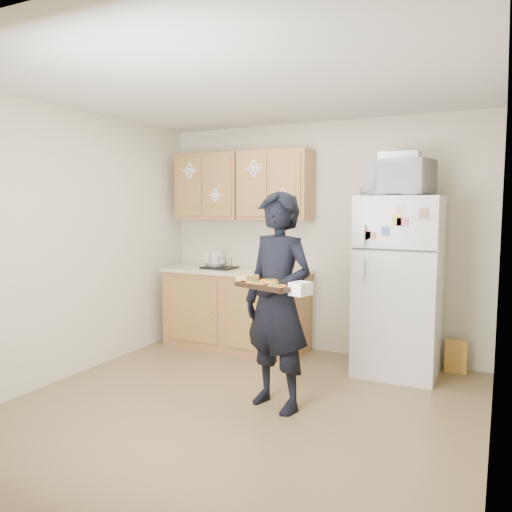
# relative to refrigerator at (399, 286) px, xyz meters

# --- Properties ---
(floor) EXTENTS (3.60, 3.60, 0.00)m
(floor) POSITION_rel_refrigerator_xyz_m (-0.95, -1.43, -0.85)
(floor) COLOR brown
(floor) RESTS_ON ground
(ceiling) EXTENTS (3.60, 3.60, 0.00)m
(ceiling) POSITION_rel_refrigerator_xyz_m (-0.95, -1.43, 1.65)
(ceiling) COLOR beige
(ceiling) RESTS_ON wall_back
(wall_back) EXTENTS (3.60, 0.04, 2.50)m
(wall_back) POSITION_rel_refrigerator_xyz_m (-0.95, 0.37, 0.40)
(wall_back) COLOR beige
(wall_back) RESTS_ON floor
(wall_front) EXTENTS (3.60, 0.04, 2.50)m
(wall_front) POSITION_rel_refrigerator_xyz_m (-0.95, -3.23, 0.40)
(wall_front) COLOR beige
(wall_front) RESTS_ON floor
(wall_left) EXTENTS (0.04, 3.60, 2.50)m
(wall_left) POSITION_rel_refrigerator_xyz_m (-2.75, -1.43, 0.40)
(wall_left) COLOR beige
(wall_left) RESTS_ON floor
(wall_right) EXTENTS (0.04, 3.60, 2.50)m
(wall_right) POSITION_rel_refrigerator_xyz_m (0.85, -1.43, 0.40)
(wall_right) COLOR beige
(wall_right) RESTS_ON floor
(refrigerator) EXTENTS (0.75, 0.70, 1.70)m
(refrigerator) POSITION_rel_refrigerator_xyz_m (0.00, 0.00, 0.00)
(refrigerator) COLOR silver
(refrigerator) RESTS_ON floor
(base_cabinet) EXTENTS (1.60, 0.60, 0.86)m
(base_cabinet) POSITION_rel_refrigerator_xyz_m (-1.80, 0.05, -0.42)
(base_cabinet) COLOR olive
(base_cabinet) RESTS_ON floor
(countertop) EXTENTS (1.64, 0.64, 0.04)m
(countertop) POSITION_rel_refrigerator_xyz_m (-1.80, 0.05, 0.03)
(countertop) COLOR #BFB792
(countertop) RESTS_ON base_cabinet
(upper_cab_left) EXTENTS (0.80, 0.33, 0.75)m
(upper_cab_left) POSITION_rel_refrigerator_xyz_m (-2.20, 0.18, 0.98)
(upper_cab_left) COLOR olive
(upper_cab_left) RESTS_ON wall_back
(upper_cab_right) EXTENTS (0.80, 0.33, 0.75)m
(upper_cab_right) POSITION_rel_refrigerator_xyz_m (-1.38, 0.18, 0.98)
(upper_cab_right) COLOR olive
(upper_cab_right) RESTS_ON wall_back
(cereal_box) EXTENTS (0.20, 0.07, 0.32)m
(cereal_box) POSITION_rel_refrigerator_xyz_m (0.52, 0.24, -0.69)
(cereal_box) COLOR #D9C74C
(cereal_box) RESTS_ON floor
(person) EXTENTS (0.72, 0.58, 1.72)m
(person) POSITION_rel_refrigerator_xyz_m (-0.70, -1.28, 0.01)
(person) COLOR black
(person) RESTS_ON floor
(baking_tray) EXTENTS (0.53, 0.45, 0.04)m
(baking_tray) POSITION_rel_refrigerator_xyz_m (-0.61, -1.57, 0.18)
(baking_tray) COLOR black
(baking_tray) RESTS_ON person
(pizza_front_left) EXTENTS (0.15, 0.15, 0.02)m
(pizza_front_left) POSITION_rel_refrigerator_xyz_m (-0.73, -1.61, 0.20)
(pizza_front_left) COLOR orange
(pizza_front_left) RESTS_ON baking_tray
(pizza_front_right) EXTENTS (0.15, 0.15, 0.02)m
(pizza_front_right) POSITION_rel_refrigerator_xyz_m (-0.53, -1.67, 0.20)
(pizza_front_right) COLOR orange
(pizza_front_right) RESTS_ON baking_tray
(pizza_back_left) EXTENTS (0.15, 0.15, 0.02)m
(pizza_back_left) POSITION_rel_refrigerator_xyz_m (-0.69, -1.47, 0.20)
(pizza_back_left) COLOR orange
(pizza_back_left) RESTS_ON baking_tray
(microwave) EXTENTS (0.66, 0.51, 0.33)m
(microwave) POSITION_rel_refrigerator_xyz_m (-0.03, -0.05, 1.01)
(microwave) COLOR silver
(microwave) RESTS_ON refrigerator
(foil_pan) EXTENTS (0.37, 0.26, 0.08)m
(foil_pan) POSITION_rel_refrigerator_xyz_m (-0.02, -0.02, 1.22)
(foil_pan) COLOR #B0B1B8
(foil_pan) RESTS_ON microwave
(dish_rack) EXTENTS (0.37, 0.28, 0.15)m
(dish_rack) POSITION_rel_refrigerator_xyz_m (-1.99, 0.01, 0.12)
(dish_rack) COLOR black
(dish_rack) RESTS_ON countertop
(bowl) EXTENTS (0.27, 0.27, 0.06)m
(bowl) POSITION_rel_refrigerator_xyz_m (-2.04, 0.01, 0.10)
(bowl) COLOR silver
(bowl) RESTS_ON dish_rack
(soap_bottle) EXTENTS (0.10, 0.11, 0.19)m
(soap_bottle) POSITION_rel_refrigerator_xyz_m (-1.21, -0.01, 0.14)
(soap_bottle) COLOR silver
(soap_bottle) RESTS_ON countertop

